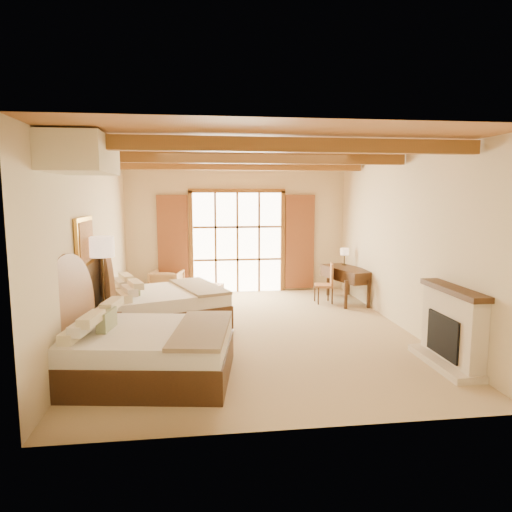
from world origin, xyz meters
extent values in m
plane|color=tan|center=(0.00, 0.00, 0.00)|extent=(7.00, 7.00, 0.00)
plane|color=beige|center=(0.00, 3.50, 1.60)|extent=(5.50, 0.00, 5.50)
plane|color=beige|center=(-2.75, 0.00, 1.60)|extent=(0.00, 7.00, 7.00)
plane|color=beige|center=(2.75, 0.00, 1.60)|extent=(0.00, 7.00, 7.00)
plane|color=#AF683A|center=(0.00, 0.00, 3.20)|extent=(7.00, 7.00, 0.00)
cube|color=white|center=(0.00, 3.46, 1.25)|extent=(2.20, 0.02, 2.50)
cube|color=brown|center=(-1.60, 3.43, 1.25)|extent=(0.75, 0.06, 2.40)
cube|color=brown|center=(1.60, 3.43, 1.25)|extent=(0.75, 0.06, 2.40)
cube|color=beige|center=(2.62, -2.00, 0.55)|extent=(0.25, 1.30, 1.10)
cube|color=black|center=(2.55, -2.00, 0.45)|extent=(0.18, 0.80, 0.60)
cube|color=beige|center=(2.53, -2.00, 0.05)|extent=(0.45, 1.40, 0.10)
cube|color=#422612|center=(2.61, -2.00, 1.12)|extent=(0.30, 1.40, 0.08)
cube|color=gold|center=(-2.71, -0.75, 1.75)|extent=(0.05, 0.95, 0.75)
cube|color=#DD974E|center=(-2.68, -0.75, 1.75)|extent=(0.02, 0.82, 0.62)
cube|color=#FAE9C2|center=(-2.40, -2.00, 2.95)|extent=(0.70, 1.40, 0.45)
cube|color=#422612|center=(-1.71, -1.90, 0.22)|extent=(2.46, 2.00, 0.44)
cube|color=silver|center=(-1.71, -1.90, 0.55)|extent=(2.41, 1.96, 0.24)
cube|color=#8E775D|center=(-0.95, -1.90, 0.69)|extent=(0.92, 1.80, 0.05)
cube|color=gray|center=(-2.23, -1.90, 0.80)|extent=(0.20, 0.47, 0.26)
cube|color=#422612|center=(-1.69, 0.60, 0.21)|extent=(2.65, 2.34, 0.43)
cube|color=silver|center=(-1.69, 0.60, 0.55)|extent=(2.59, 2.29, 0.24)
cube|color=#8E775D|center=(-0.94, 0.60, 0.68)|extent=(1.22, 1.82, 0.05)
cube|color=gray|center=(-2.20, 0.60, 0.79)|extent=(0.28, 0.47, 0.26)
cube|color=#422612|center=(-2.45, -0.91, 0.30)|extent=(0.55, 0.55, 0.61)
cylinder|color=#322514|center=(-2.50, -0.55, 0.02)|extent=(0.25, 0.25, 0.03)
cylinder|color=#322514|center=(-2.50, -0.55, 0.80)|extent=(0.04, 0.04, 1.54)
cylinder|color=beige|center=(-2.50, -0.55, 1.65)|extent=(0.38, 0.38, 0.32)
imported|color=#A77A4B|center=(-1.74, 2.97, 0.33)|extent=(0.85, 0.86, 0.66)
cube|color=#B07B58|center=(-0.75, 2.39, 0.20)|extent=(0.71, 0.71, 0.40)
cube|color=#422612|center=(2.43, 2.06, 0.76)|extent=(0.99, 1.57, 0.05)
cube|color=#422612|center=(2.43, 2.06, 0.62)|extent=(0.96, 1.52, 0.23)
cube|color=#A26944|center=(1.84, 1.98, 0.40)|extent=(0.48, 0.48, 0.05)
cube|color=#A26944|center=(2.02, 1.98, 0.67)|extent=(0.13, 0.40, 0.49)
cylinder|color=#322514|center=(2.49, 2.51, 0.79)|extent=(0.12, 0.12, 0.02)
cylinder|color=#322514|center=(2.49, 2.51, 0.93)|extent=(0.02, 0.02, 0.28)
cylinder|color=beige|center=(2.49, 2.51, 1.11)|extent=(0.20, 0.20, 0.16)
camera|label=1|loc=(-1.00, -7.94, 2.47)|focal=32.00mm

